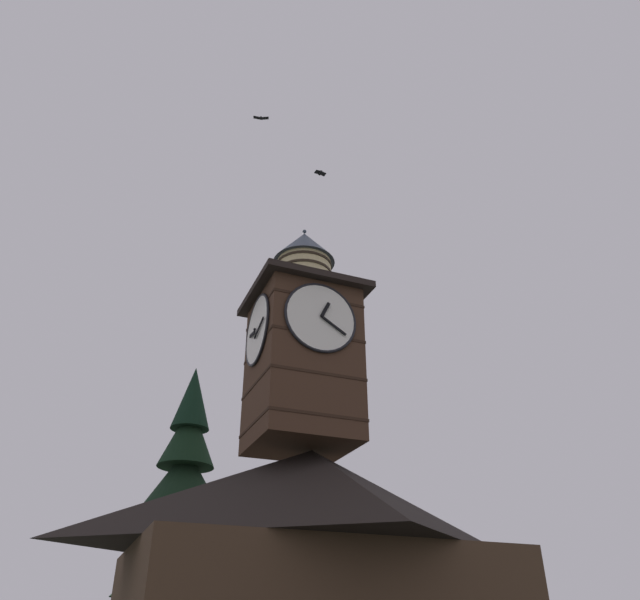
{
  "coord_description": "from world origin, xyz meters",
  "views": [
    {
      "loc": [
        8.86,
        16.3,
        2.03
      ],
      "look_at": [
        1.43,
        -2.01,
        13.2
      ],
      "focal_mm": 33.64,
      "sensor_mm": 36.0,
      "label": 1
    }
  ],
  "objects_px": {
    "moon": "(291,482)",
    "clock_tower": "(302,345)",
    "pine_tree_behind": "(177,539)",
    "flying_bird_high": "(261,118)",
    "building_main": "(311,569)",
    "flying_bird_low": "(320,173)"
  },
  "relations": [
    {
      "from": "clock_tower",
      "to": "moon",
      "type": "distance_m",
      "value": 39.21
    },
    {
      "from": "pine_tree_behind",
      "to": "flying_bird_low",
      "type": "distance_m",
      "value": 16.0
    },
    {
      "from": "building_main",
      "to": "flying_bird_low",
      "type": "relative_size",
      "value": 23.77
    },
    {
      "from": "clock_tower",
      "to": "pine_tree_behind",
      "type": "distance_m",
      "value": 9.94
    },
    {
      "from": "clock_tower",
      "to": "pine_tree_behind",
      "type": "xyz_separation_m",
      "value": [
        2.43,
        -7.74,
        -5.76
      ]
    },
    {
      "from": "moon",
      "to": "flying_bird_high",
      "type": "bearing_deg",
      "value": 68.22
    },
    {
      "from": "pine_tree_behind",
      "to": "clock_tower",
      "type": "bearing_deg",
      "value": 107.41
    },
    {
      "from": "flying_bird_low",
      "to": "pine_tree_behind",
      "type": "bearing_deg",
      "value": -73.59
    },
    {
      "from": "clock_tower",
      "to": "flying_bird_low",
      "type": "relative_size",
      "value": 18.8
    },
    {
      "from": "pine_tree_behind",
      "to": "flying_bird_high",
      "type": "relative_size",
      "value": 19.32
    },
    {
      "from": "pine_tree_behind",
      "to": "flying_bird_low",
      "type": "bearing_deg",
      "value": 106.41
    },
    {
      "from": "building_main",
      "to": "flying_bird_high",
      "type": "relative_size",
      "value": 16.77
    },
    {
      "from": "clock_tower",
      "to": "moon",
      "type": "height_order",
      "value": "clock_tower"
    },
    {
      "from": "flying_bird_low",
      "to": "flying_bird_high",
      "type": "bearing_deg",
      "value": -26.79
    },
    {
      "from": "clock_tower",
      "to": "flying_bird_high",
      "type": "relative_size",
      "value": 13.26
    },
    {
      "from": "clock_tower",
      "to": "pine_tree_behind",
      "type": "height_order",
      "value": "clock_tower"
    },
    {
      "from": "moon",
      "to": "clock_tower",
      "type": "bearing_deg",
      "value": 71.08
    },
    {
      "from": "building_main",
      "to": "moon",
      "type": "relative_size",
      "value": 5.79
    },
    {
      "from": "pine_tree_behind",
      "to": "flying_bird_high",
      "type": "distance_m",
      "value": 18.09
    },
    {
      "from": "building_main",
      "to": "clock_tower",
      "type": "bearing_deg",
      "value": 3.82
    },
    {
      "from": "building_main",
      "to": "moon",
      "type": "distance_m",
      "value": 40.46
    },
    {
      "from": "building_main",
      "to": "pine_tree_behind",
      "type": "xyz_separation_m",
      "value": [
        2.84,
        -7.71,
        1.68
      ]
    }
  ]
}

